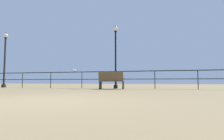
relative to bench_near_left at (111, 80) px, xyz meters
The scene contains 6 objects.
ground_plane 6.16m from the bench_near_left, 89.15° to the right, with size 60.00×60.00×0.00m, color olive.
pier_railing 0.92m from the bench_near_left, 84.10° to the left, with size 22.73×0.05×1.06m.
bench_near_left is the anchor object (origin of this frame).
lamppost_left 8.81m from the bench_near_left, behind, with size 0.33×0.33×4.17m.
lamppost_center 2.05m from the bench_near_left, 90.71° to the left, with size 0.29×0.29×4.01m.
seagull_on_rail 2.91m from the bench_near_left, 162.31° to the left, with size 0.35×0.32×0.20m.
Camera 1 is at (2.44, -3.37, 0.41)m, focal length 28.18 mm.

